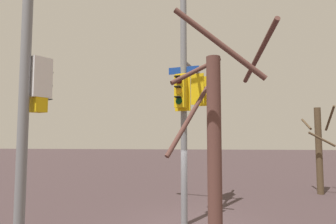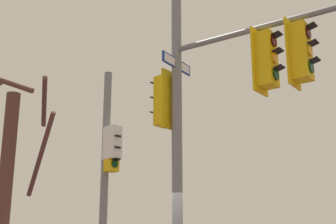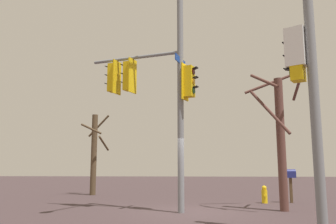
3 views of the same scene
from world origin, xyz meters
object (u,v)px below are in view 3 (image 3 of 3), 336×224
(fire_hydrant, at_px, (264,195))
(mailbox, at_px, (290,176))
(bare_tree_across_street, at_px, (94,152))
(bare_tree_behind_pole, at_px, (280,134))

(fire_hydrant, xyz_separation_m, mailbox, (-0.22, 1.18, 0.76))
(mailbox, height_order, bare_tree_across_street, bare_tree_across_street)
(fire_hydrant, distance_m, mailbox, 1.42)
(fire_hydrant, xyz_separation_m, bare_tree_behind_pole, (2.57, 0.12, 2.36))
(mailbox, height_order, bare_tree_behind_pole, bare_tree_behind_pole)
(mailbox, relative_size, bare_tree_behind_pole, 0.26)
(fire_hydrant, relative_size, bare_tree_across_street, 0.16)
(fire_hydrant, xyz_separation_m, bare_tree_across_street, (-3.66, -8.38, 1.98))
(mailbox, distance_m, bare_tree_behind_pole, 3.39)
(mailbox, xyz_separation_m, bare_tree_across_street, (-3.43, -9.55, 1.21))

